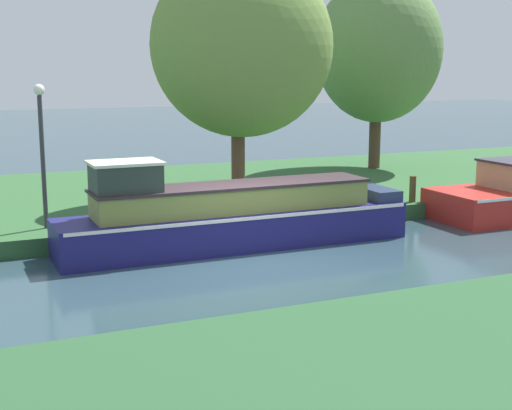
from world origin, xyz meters
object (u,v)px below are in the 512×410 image
at_px(willow_tree_centre, 378,49).
at_px(mooring_post_near, 413,189).
at_px(navy_barge, 232,216).
at_px(lamp_post, 42,140).
at_px(willow_tree_left, 244,46).

distance_m(willow_tree_centre, mooring_post_near, 7.66).
relative_size(navy_barge, mooring_post_near, 11.36).
height_order(navy_barge, willow_tree_centre, willow_tree_centre).
bearing_deg(navy_barge, willow_tree_centre, 40.52).
distance_m(navy_barge, mooring_post_near, 5.75).
relative_size(willow_tree_centre, lamp_post, 2.12).
bearing_deg(willow_tree_left, willow_tree_centre, 27.20).
bearing_deg(mooring_post_near, lamp_post, 176.09).
xyz_separation_m(navy_barge, lamp_post, (-3.73, 1.78, 1.67)).
height_order(willow_tree_left, lamp_post, willow_tree_left).
distance_m(willow_tree_left, mooring_post_near, 5.92).
bearing_deg(willow_tree_left, navy_barge, -116.72).
height_order(willow_tree_left, mooring_post_near, willow_tree_left).
height_order(navy_barge, lamp_post, lamp_post).
bearing_deg(mooring_post_near, willow_tree_centre, 65.35).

